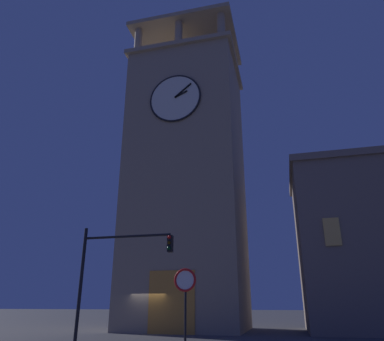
{
  "coord_description": "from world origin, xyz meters",
  "views": [
    {
      "loc": [
        -9.33,
        24.84,
        1.86
      ],
      "look_at": [
        -2.05,
        -3.39,
        12.66
      ],
      "focal_mm": 33.71,
      "sensor_mm": 36.0,
      "label": 1
    }
  ],
  "objects": [
    {
      "name": "no_horn_sign",
      "position": [
        -5.9,
        12.46,
        2.36
      ],
      "size": [
        0.78,
        0.14,
        3.01
      ],
      "color": "black",
      "rests_on": "ground_plane"
    },
    {
      "name": "traffic_signal_near",
      "position": [
        -1.44,
        9.08,
        3.61
      ],
      "size": [
        4.54,
        0.41,
        5.35
      ],
      "color": "black",
      "rests_on": "ground_plane"
    },
    {
      "name": "clocktower",
      "position": [
        -1.67,
        -3.37,
        11.94
      ],
      "size": [
        9.53,
        8.51,
        29.49
      ],
      "color": "gray",
      "rests_on": "ground_plane"
    },
    {
      "name": "ground_plane",
      "position": [
        0.0,
        0.0,
        0.0
      ],
      "size": [
        200.0,
        200.0,
        0.0
      ],
      "primitive_type": "plane",
      "color": "#424247"
    }
  ]
}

